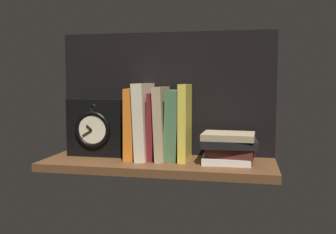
{
  "coord_description": "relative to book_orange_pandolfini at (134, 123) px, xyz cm",
  "views": [
    {
      "loc": [
        27.04,
        -115.7,
        24.92
      ],
      "look_at": [
        2.61,
        2.97,
        13.69
      ],
      "focal_mm": 40.61,
      "sensor_mm": 36.0,
      "label": 1
    }
  ],
  "objects": [
    {
      "name": "framed_clock",
      "position": [
        -13.61,
        0.51,
        -1.84
      ],
      "size": [
        19.14,
        6.74,
        19.14
      ],
      "color": "black",
      "rests_on": "ground_plane"
    },
    {
      "name": "book_green_romantic",
      "position": [
        13.19,
        0.0,
        -0.22
      ],
      "size": [
        4.95,
        12.09,
        22.46
      ],
      "primitive_type": "cube",
      "rotation": [
        0.0,
        0.04,
        0.0
      ],
      "color": "#476B44",
      "rests_on": "ground_plane"
    },
    {
      "name": "book_stack_side",
      "position": [
        30.81,
        -2.2,
        -6.35
      ],
      "size": [
        17.3,
        13.77,
        9.35
      ],
      "color": "beige",
      "rests_on": "ground_plane"
    },
    {
      "name": "back_panel",
      "position": [
        8.7,
        8.98,
        9.44
      ],
      "size": [
        73.46,
        1.2,
        41.65
      ],
      "primitive_type": "cube",
      "color": "black",
      "rests_on": "ground_plane"
    },
    {
      "name": "book_cream_twain",
      "position": [
        3.57,
        0.0,
        0.84
      ],
      "size": [
        4.45,
        16.77,
        24.56
      ],
      "primitive_type": "cube",
      "rotation": [
        0.0,
        -0.04,
        0.0
      ],
      "color": "beige",
      "rests_on": "ground_plane"
    },
    {
      "name": "book_tan_shortstories",
      "position": [
        9.46,
        0.0,
        0.3
      ],
      "size": [
        3.77,
        14.98,
        23.47
      ],
      "primitive_type": "cube",
      "rotation": [
        0.0,
        -0.04,
        0.0
      ],
      "color": "tan",
      "rests_on": "ground_plane"
    },
    {
      "name": "book_maroon_dawkins",
      "position": [
        6.68,
        0.0,
        -0.71
      ],
      "size": [
        2.66,
        12.77,
        21.4
      ],
      "primitive_type": "cube",
      "rotation": [
        0.0,
        0.02,
        0.0
      ],
      "color": "maroon",
      "rests_on": "ground_plane"
    },
    {
      "name": "ground_plane",
      "position": [
        8.7,
        -2.97,
        -12.63
      ],
      "size": [
        73.46,
        25.1,
        2.5
      ],
      "primitive_type": "cube",
      "color": "brown"
    },
    {
      "name": "book_yellow_seinlanguage",
      "position": [
        16.81,
        0.0,
        0.71
      ],
      "size": [
        2.65,
        13.22,
        24.2
      ],
      "primitive_type": "cube",
      "rotation": [
        0.0,
        0.0,
        0.0
      ],
      "color": "gold",
      "rests_on": "ground_plane"
    },
    {
      "name": "book_orange_pandolfini",
      "position": [
        0.0,
        0.0,
        0.0
      ],
      "size": [
        3.26,
        14.6,
        22.79
      ],
      "primitive_type": "cube",
      "rotation": [
        0.0,
        0.01,
        0.0
      ],
      "color": "orange",
      "rests_on": "ground_plane"
    }
  ]
}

